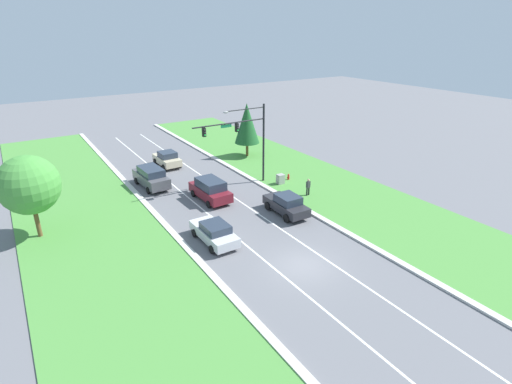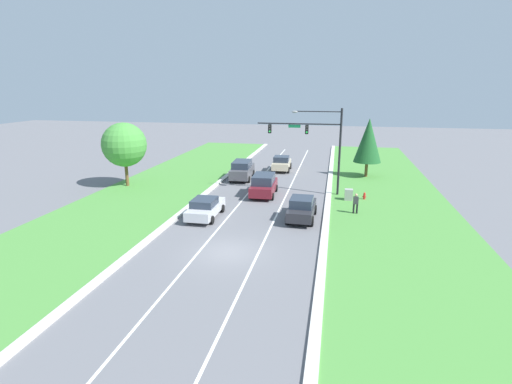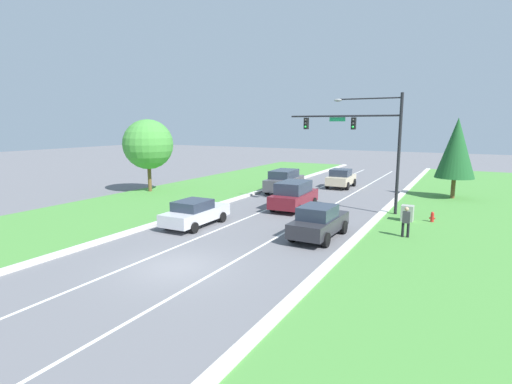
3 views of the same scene
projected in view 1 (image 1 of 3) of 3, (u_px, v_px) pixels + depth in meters
The scene contains 18 objects.
ground_plane at pixel (303, 266), 26.46m from camera, with size 160.00×160.00×0.00m, color slate.
curb_strip_right at pixel (364, 242), 29.23m from camera, with size 0.50×90.00×0.15m.
curb_strip_left at pixel (228, 293), 23.62m from camera, with size 0.50×90.00×0.15m.
grass_verge_right at pixel (410, 225), 31.85m from camera, with size 10.00×90.00×0.08m.
grass_verge_left at pixel (141, 326), 21.03m from camera, with size 10.00×90.00×0.08m.
lane_stripe_inner_left at pixel (281, 274), 25.56m from camera, with size 0.14×81.00×0.01m.
lane_stripe_inner_right at pixel (324, 258), 27.35m from camera, with size 0.14×81.00×0.01m.
traffic_signal_mast at pixel (245, 134), 37.90m from camera, with size 7.61×0.41×7.89m.
graphite_suv at pixel (151, 177), 39.19m from camera, with size 2.39×5.19×2.00m.
champagne_sedan at pixel (167, 159), 44.99m from camera, with size 2.21×4.21×1.77m.
charcoal_sedan at pixel (286, 204), 33.47m from camera, with size 2.10×4.58×1.76m.
silver_sedan at pixel (214, 232), 29.13m from camera, with size 2.10×4.66×1.55m.
burgundy_suv at pixel (210, 189), 36.22m from camera, with size 2.35×4.91×1.97m.
utility_cabinet at pixel (280, 179), 39.95m from camera, with size 0.70×0.60×1.05m.
pedestrian at pixel (308, 187), 37.06m from camera, with size 0.41×0.27×1.69m.
fire_hydrant at pixel (288, 177), 41.09m from camera, with size 0.34×0.20×0.70m.
conifer_near_right_tree at pixel (247, 123), 47.30m from camera, with size 2.96×2.96×6.45m.
oak_near_left_tree at pixel (29, 185), 28.50m from camera, with size 4.32×4.32×6.37m.
Camera 1 is at (-14.75, -17.36, 14.65)m, focal length 28.00 mm.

